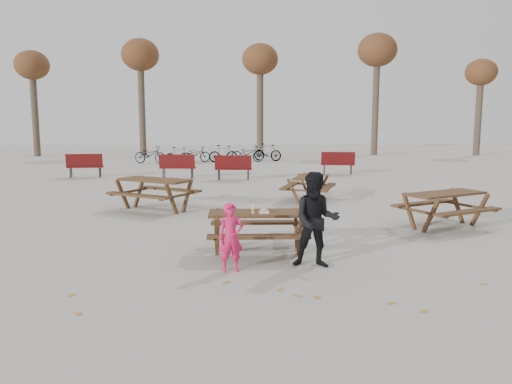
{
  "coord_description": "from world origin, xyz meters",
  "views": [
    {
      "loc": [
        -0.31,
        -9.04,
        2.47
      ],
      "look_at": [
        0.0,
        1.0,
        1.0
      ],
      "focal_mm": 35.0,
      "sensor_mm": 36.0,
      "label": 1
    }
  ],
  "objects_px": {
    "main_picnic_table": "(258,222)",
    "picnic_table_far": "(308,188)",
    "food_tray": "(264,212)",
    "child": "(231,237)",
    "picnic_table_north": "(155,195)",
    "picnic_table_east": "(445,210)",
    "adult": "(316,220)",
    "soda_bottle": "(253,209)"
  },
  "relations": [
    {
      "from": "soda_bottle",
      "to": "child",
      "type": "height_order",
      "value": "child"
    },
    {
      "from": "food_tray",
      "to": "adult",
      "type": "relative_size",
      "value": 0.11
    },
    {
      "from": "child",
      "to": "adult",
      "type": "bearing_deg",
      "value": -4.26
    },
    {
      "from": "picnic_table_east",
      "to": "food_tray",
      "type": "bearing_deg",
      "value": -179.19
    },
    {
      "from": "picnic_table_east",
      "to": "picnic_table_north",
      "type": "distance_m",
      "value": 7.42
    },
    {
      "from": "picnic_table_east",
      "to": "picnic_table_north",
      "type": "relative_size",
      "value": 0.94
    },
    {
      "from": "picnic_table_north",
      "to": "adult",
      "type": "bearing_deg",
      "value": -26.02
    },
    {
      "from": "picnic_table_east",
      "to": "picnic_table_north",
      "type": "bearing_deg",
      "value": 134.76
    },
    {
      "from": "picnic_table_east",
      "to": "picnic_table_north",
      "type": "xyz_separation_m",
      "value": [
        -7.02,
        2.39,
        0.03
      ]
    },
    {
      "from": "main_picnic_table",
      "to": "picnic_table_far",
      "type": "bearing_deg",
      "value": 73.61
    },
    {
      "from": "picnic_table_north",
      "to": "food_tray",
      "type": "bearing_deg",
      "value": -28.67
    },
    {
      "from": "picnic_table_north",
      "to": "picnic_table_far",
      "type": "xyz_separation_m",
      "value": [
        4.42,
        1.53,
        -0.05
      ]
    },
    {
      "from": "main_picnic_table",
      "to": "picnic_table_north",
      "type": "bearing_deg",
      "value": 120.78
    },
    {
      "from": "picnic_table_north",
      "to": "picnic_table_far",
      "type": "relative_size",
      "value": 1.14
    },
    {
      "from": "main_picnic_table",
      "to": "soda_bottle",
      "type": "bearing_deg",
      "value": -123.4
    },
    {
      "from": "main_picnic_table",
      "to": "child",
      "type": "relative_size",
      "value": 1.59
    },
    {
      "from": "picnic_table_north",
      "to": "picnic_table_far",
      "type": "height_order",
      "value": "picnic_table_north"
    },
    {
      "from": "adult",
      "to": "picnic_table_north",
      "type": "xyz_separation_m",
      "value": [
        -3.6,
        5.38,
        -0.37
      ]
    },
    {
      "from": "food_tray",
      "to": "picnic_table_far",
      "type": "bearing_deg",
      "value": 74.9
    },
    {
      "from": "child",
      "to": "adult",
      "type": "distance_m",
      "value": 1.45
    },
    {
      "from": "adult",
      "to": "picnic_table_far",
      "type": "xyz_separation_m",
      "value": [
        0.82,
        6.91,
        -0.43
      ]
    },
    {
      "from": "food_tray",
      "to": "main_picnic_table",
      "type": "bearing_deg",
      "value": 131.68
    },
    {
      "from": "food_tray",
      "to": "picnic_table_far",
      "type": "distance_m",
      "value": 6.35
    },
    {
      "from": "main_picnic_table",
      "to": "soda_bottle",
      "type": "distance_m",
      "value": 0.3
    },
    {
      "from": "food_tray",
      "to": "picnic_table_north",
      "type": "relative_size",
      "value": 0.09
    },
    {
      "from": "food_tray",
      "to": "adult",
      "type": "bearing_deg",
      "value": -43.86
    },
    {
      "from": "main_picnic_table",
      "to": "food_tray",
      "type": "height_order",
      "value": "food_tray"
    },
    {
      "from": "food_tray",
      "to": "child",
      "type": "height_order",
      "value": "child"
    },
    {
      "from": "soda_bottle",
      "to": "child",
      "type": "distance_m",
      "value": 1.11
    },
    {
      "from": "adult",
      "to": "child",
      "type": "bearing_deg",
      "value": -165.32
    },
    {
      "from": "soda_bottle",
      "to": "picnic_table_north",
      "type": "relative_size",
      "value": 0.08
    },
    {
      "from": "picnic_table_far",
      "to": "child",
      "type": "bearing_deg",
      "value": -178.23
    },
    {
      "from": "adult",
      "to": "picnic_table_far",
      "type": "distance_m",
      "value": 6.97
    },
    {
      "from": "soda_bottle",
      "to": "child",
      "type": "xyz_separation_m",
      "value": [
        -0.39,
        -1.0,
        -0.28
      ]
    },
    {
      "from": "soda_bottle",
      "to": "picnic_table_east",
      "type": "relative_size",
      "value": 0.09
    },
    {
      "from": "picnic_table_east",
      "to": "adult",
      "type": "bearing_deg",
      "value": -165.28
    },
    {
      "from": "main_picnic_table",
      "to": "picnic_table_east",
      "type": "bearing_deg",
      "value": 25.3
    },
    {
      "from": "picnic_table_east",
      "to": "child",
      "type": "bearing_deg",
      "value": -173.04
    },
    {
      "from": "food_tray",
      "to": "picnic_table_north",
      "type": "distance_m",
      "value": 5.36
    },
    {
      "from": "adult",
      "to": "picnic_table_north",
      "type": "bearing_deg",
      "value": 130.37
    },
    {
      "from": "main_picnic_table",
      "to": "food_tray",
      "type": "relative_size",
      "value": 10.0
    },
    {
      "from": "main_picnic_table",
      "to": "adult",
      "type": "relative_size",
      "value": 1.12
    }
  ]
}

